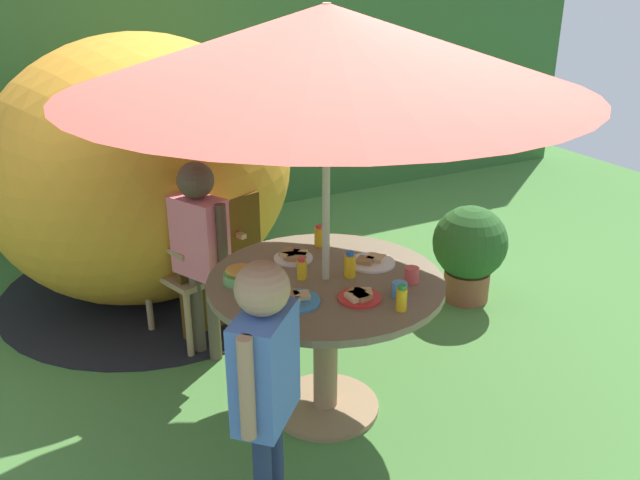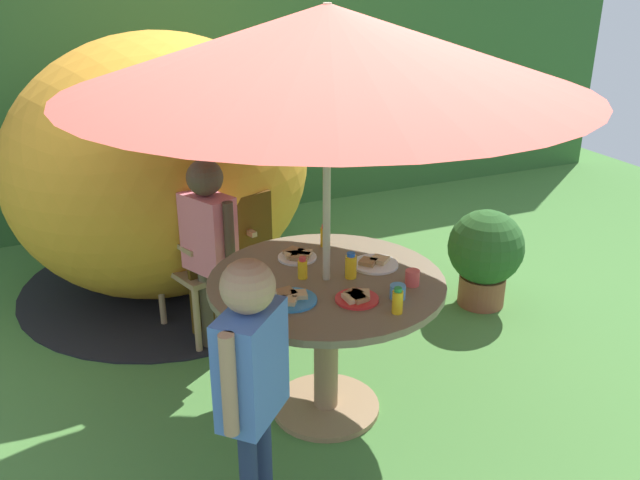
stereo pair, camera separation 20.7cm
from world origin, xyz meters
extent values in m
cube|color=#477A38|center=(0.00, 0.00, -0.01)|extent=(10.00, 10.00, 0.02)
cube|color=#33602D|center=(0.00, 3.33, 1.09)|extent=(9.00, 0.70, 2.18)
cylinder|color=#93704C|center=(0.00, 0.00, 0.01)|extent=(0.56, 0.56, 0.03)
cylinder|color=#93704C|center=(0.00, 0.00, 0.36)|extent=(0.12, 0.12, 0.72)
cylinder|color=#75664C|center=(0.00, 0.00, 0.73)|extent=(1.14, 1.14, 0.03)
cylinder|color=#B7AD8C|center=(0.00, 0.00, 1.00)|extent=(0.04, 0.04, 2.00)
cone|color=#CC4C3F|center=(0.00, 0.00, 1.83)|extent=(2.27, 2.27, 0.36)
cylinder|color=tan|center=(-0.47, 0.80, 0.21)|extent=(0.04, 0.04, 0.41)
cylinder|color=tan|center=(-0.06, 0.92, 0.21)|extent=(0.04, 0.04, 0.41)
cylinder|color=tan|center=(-0.59, 1.21, 0.21)|extent=(0.04, 0.04, 0.41)
cylinder|color=tan|center=(-0.19, 1.33, 0.21)|extent=(0.04, 0.04, 0.41)
cube|color=tan|center=(-0.33, 1.07, 0.43)|extent=(0.58, 0.58, 0.04)
cube|color=tan|center=(-0.39, 1.27, 0.74)|extent=(0.45, 0.17, 0.59)
cube|color=tan|center=(-0.53, 1.01, 0.65)|extent=(0.17, 0.46, 0.03)
cube|color=tan|center=(-0.13, 1.13, 0.65)|extent=(0.17, 0.46, 0.03)
ellipsoid|color=orange|center=(-0.41, 1.77, 0.88)|extent=(2.43, 2.21, 1.75)
cylinder|color=black|center=(-0.41, 1.77, 0.01)|extent=(2.56, 2.56, 0.01)
cube|color=#4B310D|center=(-0.20, 0.94, 0.48)|extent=(0.57, 0.17, 0.79)
cylinder|color=brown|center=(1.44, 0.63, 0.10)|extent=(0.31, 0.31, 0.20)
sphere|color=#285623|center=(1.44, 0.63, 0.42)|extent=(0.50, 0.50, 0.50)
cylinder|color=brown|center=(-0.40, 0.84, 0.27)|extent=(0.07, 0.07, 0.53)
cylinder|color=brown|center=(-0.34, 0.72, 0.27)|extent=(0.07, 0.07, 0.53)
cube|color=#EA727F|center=(-0.37, 0.78, 0.76)|extent=(0.28, 0.35, 0.45)
cylinder|color=#4C3828|center=(-0.44, 0.94, 0.78)|extent=(0.06, 0.06, 0.40)
cylinder|color=#4C3828|center=(-0.29, 0.62, 0.78)|extent=(0.06, 0.06, 0.40)
sphere|color=#4C3828|center=(-0.37, 0.78, 1.08)|extent=(0.20, 0.20, 0.20)
cylinder|color=navy|center=(-0.52, -0.53, 0.27)|extent=(0.07, 0.07, 0.54)
cube|color=#4C72C6|center=(-0.57, -0.58, 0.77)|extent=(0.34, 0.34, 0.46)
cylinder|color=tan|center=(-0.69, -0.70, 0.79)|extent=(0.06, 0.06, 0.41)
cylinder|color=tan|center=(-0.45, -0.45, 0.79)|extent=(0.06, 0.06, 0.41)
sphere|color=tan|center=(-0.57, -0.58, 1.10)|extent=(0.20, 0.20, 0.20)
cylinder|color=#66B259|center=(-0.37, 0.16, 0.77)|extent=(0.16, 0.16, 0.05)
ellipsoid|color=gold|center=(-0.37, 0.16, 0.81)|extent=(0.14, 0.14, 0.04)
cylinder|color=white|center=(-0.04, 0.28, 0.76)|extent=(0.20, 0.20, 0.01)
cube|color=tan|center=(0.00, 0.28, 0.77)|extent=(0.10, 0.10, 0.02)
cube|color=#9E7547|center=(-0.04, 0.32, 0.77)|extent=(0.12, 0.12, 0.02)
cube|color=tan|center=(-0.07, 0.28, 0.77)|extent=(0.07, 0.07, 0.02)
cube|color=#9E7547|center=(-0.03, 0.25, 0.77)|extent=(0.13, 0.13, 0.02)
cylinder|color=white|center=(0.28, 0.04, 0.76)|extent=(0.24, 0.24, 0.01)
cube|color=tan|center=(0.32, 0.05, 0.77)|extent=(0.11, 0.11, 0.02)
cube|color=#9E7547|center=(0.25, 0.05, 0.77)|extent=(0.11, 0.11, 0.02)
cylinder|color=#338CD8|center=(-0.23, -0.14, 0.76)|extent=(0.23, 0.23, 0.01)
cube|color=tan|center=(-0.20, -0.14, 0.77)|extent=(0.09, 0.09, 0.02)
cube|color=#9E7547|center=(-0.25, -0.10, 0.77)|extent=(0.09, 0.09, 0.02)
cube|color=tan|center=(-0.26, -0.17, 0.77)|extent=(0.09, 0.09, 0.02)
cylinder|color=red|center=(0.04, -0.25, 0.76)|extent=(0.20, 0.20, 0.01)
cube|color=tan|center=(0.06, -0.25, 0.77)|extent=(0.11, 0.11, 0.02)
cube|color=#9E7547|center=(0.03, -0.23, 0.77)|extent=(0.09, 0.09, 0.02)
cube|color=tan|center=(0.02, -0.26, 0.77)|extent=(0.09, 0.09, 0.02)
cube|color=#9E7547|center=(0.03, -0.28, 0.77)|extent=(0.07, 0.07, 0.02)
cylinder|color=yellow|center=(-0.10, 0.06, 0.80)|extent=(0.05, 0.05, 0.09)
cylinder|color=red|center=(-0.10, 0.06, 0.85)|extent=(0.03, 0.03, 0.02)
cylinder|color=yellow|center=(0.16, 0.37, 0.80)|extent=(0.05, 0.05, 0.10)
cylinder|color=red|center=(0.16, 0.37, 0.86)|extent=(0.03, 0.03, 0.02)
cylinder|color=yellow|center=(0.11, -0.03, 0.81)|extent=(0.06, 0.06, 0.11)
cylinder|color=blue|center=(0.11, -0.03, 0.87)|extent=(0.04, 0.04, 0.02)
cylinder|color=yellow|center=(-0.41, -0.31, 0.81)|extent=(0.04, 0.04, 0.11)
cylinder|color=blue|center=(-0.41, -0.31, 0.87)|extent=(0.03, 0.03, 0.02)
cylinder|color=yellow|center=(0.14, -0.43, 0.80)|extent=(0.05, 0.05, 0.10)
cylinder|color=green|center=(0.14, -0.43, 0.86)|extent=(0.03, 0.03, 0.02)
cylinder|color=#4C99D8|center=(0.21, -0.31, 0.78)|extent=(0.07, 0.07, 0.07)
cylinder|color=#E04C47|center=(0.34, -0.22, 0.79)|extent=(0.07, 0.07, 0.07)
camera|label=1|loc=(-1.39, -2.56, 2.18)|focal=38.02mm
camera|label=2|loc=(-1.20, -2.65, 2.18)|focal=38.02mm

